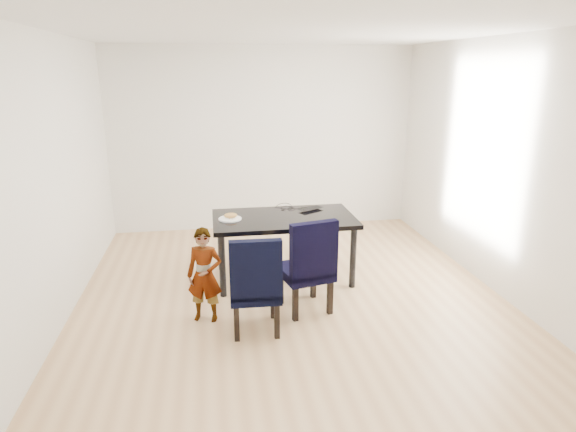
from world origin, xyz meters
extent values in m
cube|color=tan|center=(0.00, 0.00, -0.01)|extent=(4.50, 5.00, 0.01)
cube|color=white|center=(0.00, 0.00, 2.71)|extent=(4.50, 5.00, 0.01)
cube|color=white|center=(0.00, 2.50, 1.35)|extent=(4.50, 0.01, 2.70)
cube|color=silver|center=(0.00, -2.50, 1.35)|extent=(4.50, 0.01, 2.70)
cube|color=white|center=(-2.25, 0.00, 1.35)|extent=(0.01, 5.00, 2.70)
cube|color=silver|center=(2.25, 0.00, 1.35)|extent=(0.01, 5.00, 2.70)
cube|color=black|center=(0.00, 0.50, 0.38)|extent=(1.60, 0.90, 0.75)
cube|color=black|center=(-0.44, -0.61, 0.48)|extent=(0.48, 0.49, 0.96)
cube|color=black|center=(0.09, -0.29, 0.49)|extent=(0.57, 0.59, 0.99)
imported|color=#CE5F11|center=(-0.90, -0.35, 0.47)|extent=(0.39, 0.30, 0.93)
cylinder|color=white|center=(-0.61, 0.50, 0.76)|extent=(0.30, 0.30, 0.01)
ellipsoid|color=#C69046|center=(-0.60, 0.51, 0.79)|extent=(0.16, 0.12, 0.06)
imported|color=black|center=(0.34, 0.76, 0.76)|extent=(0.36, 0.32, 0.02)
torus|color=black|center=(0.09, 0.81, 0.75)|extent=(0.21, 0.21, 0.01)
camera|label=1|loc=(-0.79, -4.66, 2.34)|focal=30.00mm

